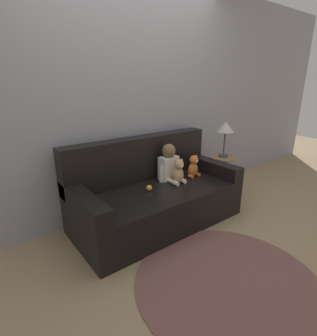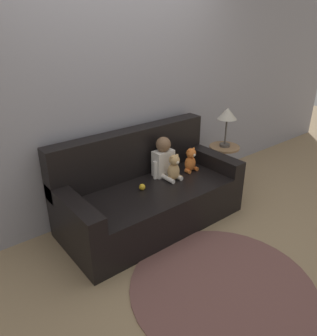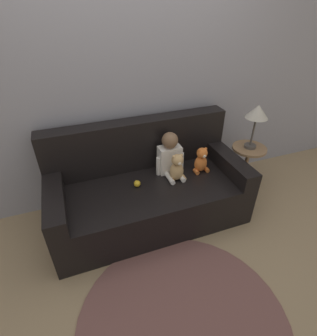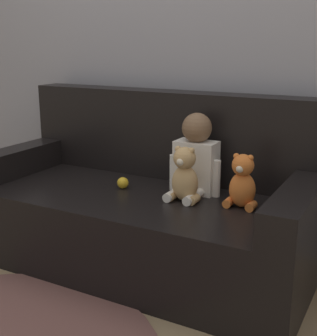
{
  "view_description": "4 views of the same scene",
  "coord_description": "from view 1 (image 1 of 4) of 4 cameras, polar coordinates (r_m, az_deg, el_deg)",
  "views": [
    {
      "loc": [
        -1.56,
        -2.04,
        1.51
      ],
      "look_at": [
        -0.01,
        -0.03,
        0.65
      ],
      "focal_mm": 28.0,
      "sensor_mm": 36.0,
      "label": 1
    },
    {
      "loc": [
        -1.72,
        -2.26,
        1.92
      ],
      "look_at": [
        -0.02,
        -0.13,
        0.66
      ],
      "focal_mm": 35.0,
      "sensor_mm": 36.0,
      "label": 2
    },
    {
      "loc": [
        -0.59,
        -1.84,
        1.88
      ],
      "look_at": [
        0.08,
        -0.03,
        0.58
      ],
      "focal_mm": 28.0,
      "sensor_mm": 36.0,
      "label": 3
    },
    {
      "loc": [
        1.2,
        -2.01,
        1.18
      ],
      "look_at": [
        0.12,
        -0.03,
        0.56
      ],
      "focal_mm": 50.0,
      "sensor_mm": 36.0,
      "label": 4
    }
  ],
  "objects": [
    {
      "name": "teddy_bear_brown",
      "position": [
        2.88,
        4.36,
        -0.9
      ],
      "size": [
        0.16,
        0.13,
        0.28
      ],
      "color": "tan",
      "rests_on": "couch"
    },
    {
      "name": "plush_toy_side",
      "position": [
        3.1,
        7.59,
        0.28
      ],
      "size": [
        0.15,
        0.12,
        0.26
      ],
      "color": "orange",
      "rests_on": "couch"
    },
    {
      "name": "side_table",
      "position": [
        3.5,
        14.17,
        5.64
      ],
      "size": [
        0.35,
        0.35,
        1.0
      ],
      "color": "#93704C",
      "rests_on": "ground_plane"
    },
    {
      "name": "ground_plane",
      "position": [
        2.98,
        -0.14,
        -11.68
      ],
      "size": [
        12.0,
        12.0,
        0.0
      ],
      "primitive_type": "plane",
      "color": "#9E8460"
    },
    {
      "name": "wall_back",
      "position": [
        3.0,
        -6.32,
        14.68
      ],
      "size": [
        8.0,
        0.05,
        2.6
      ],
      "color": "#93939E",
      "rests_on": "ground_plane"
    },
    {
      "name": "toy_ball",
      "position": [
        2.71,
        -2.01,
        -4.37
      ],
      "size": [
        0.06,
        0.06,
        0.06
      ],
      "color": "gold",
      "rests_on": "couch"
    },
    {
      "name": "person_baby",
      "position": [
        2.96,
        2.33,
        0.88
      ],
      "size": [
        0.28,
        0.31,
        0.42
      ],
      "color": "white",
      "rests_on": "couch"
    },
    {
      "name": "floor_rug",
      "position": [
        2.3,
        14.82,
        -22.8
      ],
      "size": [
        1.45,
        1.45,
        0.01
      ],
      "color": "brown",
      "rests_on": "ground_plane"
    },
    {
      "name": "couch",
      "position": [
        2.88,
        -0.93,
        -5.88
      ],
      "size": [
        1.8,
        0.85,
        0.91
      ],
      "color": "black",
      "rests_on": "ground_plane"
    }
  ]
}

